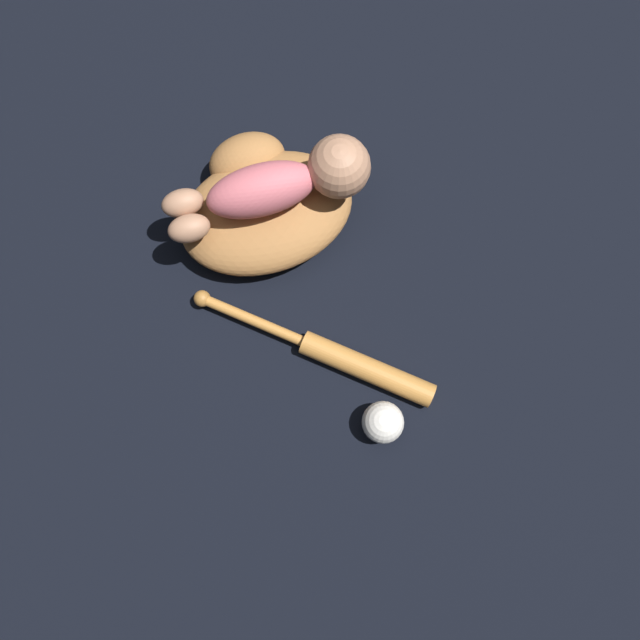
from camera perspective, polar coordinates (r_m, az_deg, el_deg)
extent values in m
plane|color=black|center=(1.24, -5.59, 6.51)|extent=(6.00, 6.00, 0.00)
ellipsoid|color=#A8703D|center=(1.21, -4.93, 9.76)|extent=(0.37, 0.28, 0.10)
ellipsoid|color=#A8703D|center=(1.26, -6.65, 14.21)|extent=(0.16, 0.13, 0.10)
ellipsoid|color=#D16670|center=(1.12, -5.36, 11.75)|extent=(0.20, 0.10, 0.09)
sphere|color=tan|center=(1.13, 1.76, 13.82)|extent=(0.11, 0.11, 0.11)
ellipsoid|color=tan|center=(1.16, -12.46, 10.40)|extent=(0.08, 0.05, 0.05)
ellipsoid|color=tan|center=(1.13, -11.89, 8.20)|extent=(0.08, 0.05, 0.05)
cylinder|color=#C6843D|center=(1.15, 4.32, -4.48)|extent=(0.23, 0.19, 0.04)
cylinder|color=#C6843D|center=(1.18, -6.21, 0.00)|extent=(0.18, 0.14, 0.02)
sphere|color=#A97034|center=(1.20, -10.73, 1.94)|extent=(0.03, 0.03, 0.03)
sphere|color=white|center=(1.13, 5.77, -9.28)|extent=(0.08, 0.08, 0.08)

